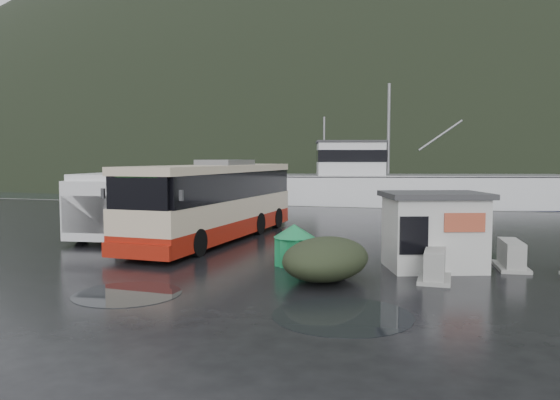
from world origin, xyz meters
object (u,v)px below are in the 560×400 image
(white_van, at_px, (126,236))
(fishing_trawler, at_px, (426,200))
(ticket_kiosk, at_px, (433,269))
(waste_bin_left, at_px, (294,266))
(dome_tent, at_px, (326,280))
(jersey_barrier_c, at_px, (435,280))
(coach_bus, at_px, (217,239))
(waste_bin_right, at_px, (294,265))
(jersey_barrier_a, at_px, (511,269))

(white_van, height_order, fishing_trawler, fishing_trawler)
(ticket_kiosk, bearing_deg, waste_bin_left, 170.55)
(waste_bin_left, distance_m, ticket_kiosk, 4.35)
(fishing_trawler, bearing_deg, ticket_kiosk, -102.55)
(dome_tent, height_order, jersey_barrier_c, dome_tent)
(coach_bus, relative_size, dome_tent, 3.88)
(waste_bin_left, xyz_separation_m, fishing_trawler, (3.54, 30.33, 0.00))
(white_van, height_order, waste_bin_right, white_van)
(waste_bin_left, height_order, dome_tent, waste_bin_left)
(waste_bin_left, relative_size, dome_tent, 0.43)
(white_van, xyz_separation_m, ticket_kiosk, (13.26, -3.87, 0.00))
(jersey_barrier_a, xyz_separation_m, jersey_barrier_c, (-2.29, -2.34, 0.00))
(jersey_barrier_c, bearing_deg, dome_tent, -164.11)
(coach_bus, xyz_separation_m, ticket_kiosk, (8.91, -3.94, 0.00))
(ticket_kiosk, relative_size, jersey_barrier_a, 1.74)
(dome_tent, bearing_deg, jersey_barrier_a, 31.23)
(dome_tent, relative_size, fishing_trawler, 0.11)
(jersey_barrier_c, bearing_deg, jersey_barrier_a, 45.65)
(coach_bus, distance_m, fishing_trawler, 26.97)
(fishing_trawler, bearing_deg, dome_tent, -107.86)
(coach_bus, bearing_deg, jersey_barrier_a, -13.03)
(jersey_barrier_c, bearing_deg, ticket_kiosk, 91.92)
(coach_bus, relative_size, white_van, 1.78)
(coach_bus, xyz_separation_m, jersey_barrier_c, (8.97, -5.55, 0.00))
(white_van, xyz_separation_m, jersey_barrier_c, (13.32, -5.48, 0.00))
(coach_bus, bearing_deg, white_van, -176.12)
(coach_bus, xyz_separation_m, white_van, (-4.35, -0.07, 0.00))
(white_van, distance_m, waste_bin_right, 10.01)
(waste_bin_right, bearing_deg, ticket_kiosk, 8.17)
(waste_bin_left, bearing_deg, jersey_barrier_c, -12.07)
(jersey_barrier_a, relative_size, jersey_barrier_c, 1.01)
(white_van, xyz_separation_m, waste_bin_left, (8.97, -4.55, 0.00))
(dome_tent, bearing_deg, white_van, 148.59)
(waste_bin_left, distance_m, waste_bin_right, 0.07)
(jersey_barrier_c, bearing_deg, waste_bin_right, 167.21)
(white_van, height_order, jersey_barrier_a, white_van)
(white_van, bearing_deg, dome_tent, -37.92)
(coach_bus, relative_size, jersey_barrier_a, 6.81)
(coach_bus, bearing_deg, fishing_trawler, 75.28)
(coach_bus, distance_m, jersey_barrier_a, 11.71)
(dome_tent, distance_m, fishing_trawler, 32.17)
(jersey_barrier_a, xyz_separation_m, fishing_trawler, (-3.09, 28.91, 0.00))
(white_van, height_order, dome_tent, white_van)
(dome_tent, bearing_deg, coach_bus, 133.17)
(coach_bus, xyz_separation_m, jersey_barrier_a, (11.26, -3.21, 0.00))
(waste_bin_left, xyz_separation_m, ticket_kiosk, (4.29, 0.68, 0.00))
(waste_bin_left, xyz_separation_m, dome_tent, (1.38, -1.77, 0.00))
(ticket_kiosk, bearing_deg, dome_tent, -158.34)
(coach_bus, relative_size, jersey_barrier_c, 6.85)
(waste_bin_left, bearing_deg, white_van, 153.12)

